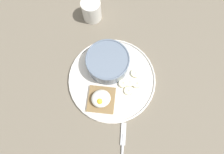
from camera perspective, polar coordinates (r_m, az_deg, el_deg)
name	(u,v)px	position (r cm, az deg, el deg)	size (l,w,h in cm)	color
ground_plane	(112,80)	(63.05, 0.00, -1.06)	(120.00, 120.00, 2.00)	#6D6354
plate	(112,79)	(61.32, 0.00, -0.60)	(30.57, 30.57, 1.60)	silver
oatmeal_bowl	(109,62)	(59.86, -1.15, 4.87)	(14.66, 14.66, 6.33)	slate
toast_slice	(101,100)	(58.89, -3.48, -7.38)	(11.71, 11.71, 1.18)	olive
poached_egg	(101,99)	(56.73, -3.64, -7.09)	(6.28, 5.85, 3.57)	white
banana_slice_front	(137,84)	(60.52, 8.15, -2.18)	(3.58, 3.46, 1.61)	beige
banana_slice_left	(123,83)	(60.09, 3.70, -2.05)	(4.37, 4.34, 1.55)	#F5E9B4
banana_slice_back	(135,73)	(61.72, 7.58, 1.20)	(4.07, 4.05, 1.08)	#F1EBB8
banana_slice_right	(129,91)	(59.77, 5.44, -4.50)	(4.33, 4.34, 1.16)	beige
banana_slice_inner	(130,82)	(60.38, 5.81, -1.78)	(3.56, 3.50, 1.40)	#F3EEBB
coffee_mug	(93,9)	(71.04, -6.36, 21.13)	(7.24, 10.52, 8.04)	white
knife	(123,146)	(59.50, 3.49, -21.47)	(6.25, 13.73, 0.80)	silver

